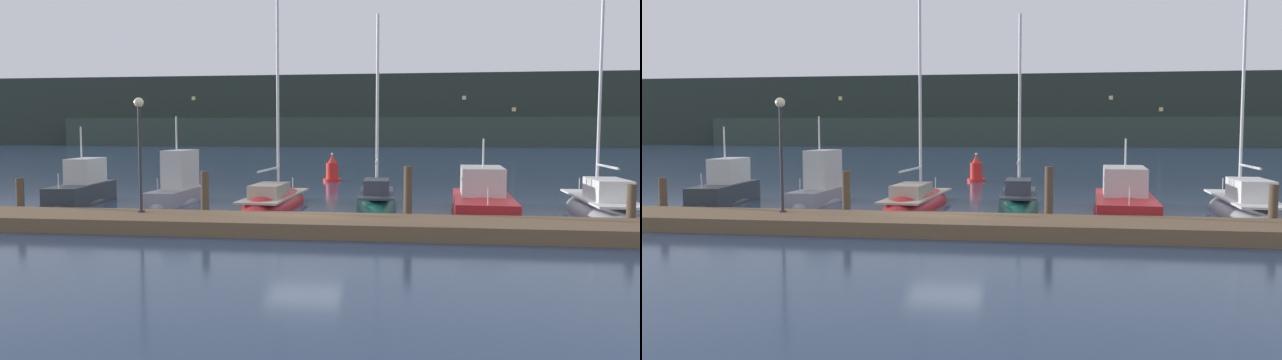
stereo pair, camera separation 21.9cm
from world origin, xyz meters
TOP-DOWN VIEW (x-y plane):
  - ground_plane at (0.00, 0.00)m, footprint 400.00×400.00m
  - dock at (0.00, -1.65)m, footprint 27.68×2.80m
  - mooring_pile_0 at (-10.41, -0.00)m, footprint 0.28×0.28m
  - mooring_pile_1 at (-3.47, -0.00)m, footprint 0.28×0.28m
  - mooring_pile_2 at (3.47, -0.00)m, footprint 0.28×0.28m
  - mooring_pile_3 at (10.41, -0.00)m, footprint 0.28×0.28m
  - motorboat_berth_1 at (-10.51, 4.48)m, footprint 2.16×5.47m
  - motorboat_berth_2 at (-6.51, 5.31)m, footprint 1.51×4.75m
  - sailboat_berth_3 at (-2.02, 4.53)m, footprint 2.20×7.45m
  - sailboat_berth_4 at (2.19, 4.64)m, footprint 1.87×6.11m
  - motorboat_berth_5 at (6.32, 4.04)m, footprint 2.74×7.30m
  - sailboat_berth_6 at (10.67, 4.00)m, footprint 2.27×7.78m
  - channel_buoy at (-1.29, 17.92)m, footprint 1.15×1.15m
  - dock_lamppost at (-5.29, -1.14)m, footprint 0.32×0.32m
  - hillside_backdrop at (0.36, 116.90)m, footprint 240.00×23.00m

SIDE VIEW (x-z plane):
  - ground_plane at x=0.00m, z-range 0.00..0.00m
  - sailboat_berth_3 at x=-2.02m, z-range -5.64..5.83m
  - sailboat_berth_4 at x=2.19m, z-range -4.21..4.43m
  - sailboat_berth_6 at x=10.67m, z-range -5.78..6.09m
  - dock at x=0.00m, z-range 0.00..0.45m
  - motorboat_berth_5 at x=6.32m, z-range -1.52..2.02m
  - motorboat_berth_1 at x=-10.51m, z-range -1.50..2.28m
  - motorboat_berth_2 at x=-6.51m, z-range -1.69..2.59m
  - channel_buoy at x=-1.29m, z-range -0.25..1.53m
  - mooring_pile_0 at x=-10.41m, z-range 0.00..1.45m
  - mooring_pile_3 at x=10.41m, z-range 0.00..1.48m
  - mooring_pile_1 at x=-3.47m, z-range 0.00..1.76m
  - mooring_pile_2 at x=3.47m, z-range 0.00..1.98m
  - dock_lamppost at x=-5.29m, z-range 1.11..4.89m
  - hillside_backdrop at x=0.36m, z-range -0.58..14.41m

